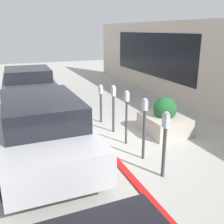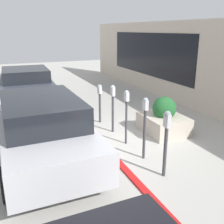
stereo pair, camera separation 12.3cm
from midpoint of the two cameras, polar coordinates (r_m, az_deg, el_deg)
name	(u,v)px [view 1 (the left image)]	position (r m, az deg, el deg)	size (l,w,h in m)	color
ground_plane	(106,146)	(7.20, -0.72, -7.47)	(40.00, 40.00, 0.00)	#ADAAA3
curb_strip	(104,146)	(7.17, -1.32, -7.42)	(24.50, 0.16, 0.04)	red
parking_meter_nearest	(165,136)	(5.55, 12.09, -5.08)	(0.16, 0.13, 1.48)	#38383D
parking_meter_second	(144,121)	(6.23, 7.62, -1.90)	(0.14, 0.12, 1.54)	#38383D
parking_meter_middle	(127,108)	(7.02, 3.69, 0.88)	(0.15, 0.13, 1.52)	#38383D
parking_meter_fourth	(113,101)	(7.87, 0.76, 2.41)	(0.17, 0.14, 1.47)	#38383D
parking_meter_farthest	(101,96)	(8.75, -2.05, 3.41)	(0.19, 0.16, 1.31)	#38383D
planter_box	(164,120)	(8.12, 11.73, -1.71)	(1.41, 1.15, 1.13)	#B2A899
parked_car_middle	(42,127)	(6.47, -14.55, -3.11)	(4.81, 1.95, 1.58)	#B7B7BC
parked_car_rear	(29,85)	(11.53, -17.41, 5.61)	(4.09, 2.07, 1.54)	#383D47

